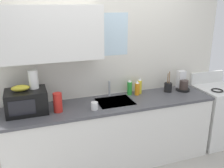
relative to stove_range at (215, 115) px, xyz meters
The scene contains 14 objects.
kitchen_wall_assembly 2.09m from the stove_range, behind, with size 3.50×0.42×2.50m.
counter_unit 1.71m from the stove_range, behind, with size 2.73×0.63×0.90m.
sink_faucet 1.76m from the stove_range, behind, with size 0.03×0.03×0.21m, color #B2B5BA.
stove_range is the anchor object (origin of this frame).
microwave 2.80m from the stove_range, behind, with size 0.46×0.35×0.27m.
banana_bunch 2.89m from the stove_range, behind, with size 0.20×0.11×0.07m, color gold.
paper_towel_roll 2.76m from the stove_range, behind, with size 0.11×0.11×0.22m, color white.
coffee_maker 0.80m from the stove_range, 169.75° to the left, with size 0.19×0.21×0.28m.
dish_soap_bottle_green 1.50m from the stove_range, behind, with size 0.07×0.07×0.22m.
dish_soap_bottle_orange 1.40m from the stove_range, behind, with size 0.07×0.07×0.20m.
dish_soap_bottle_yellow 1.36m from the stove_range, behind, with size 0.06×0.06×0.23m.
cereal_canister 2.46m from the stove_range, behind, with size 0.10×0.10×0.23m, color red.
mug_white 2.05m from the stove_range, behind, with size 0.08×0.08×0.10m, color white.
utensil_crock 0.97m from the stove_range, behind, with size 0.11×0.11×0.29m.
Camera 1 is at (-0.99, -2.77, 2.11)m, focal length 39.64 mm.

